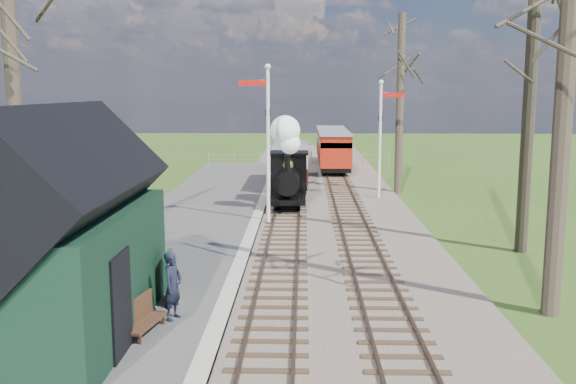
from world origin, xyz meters
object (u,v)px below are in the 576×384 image
at_px(sign_board, 169,277).
at_px(bench, 141,316).
at_px(red_carriage_b, 331,144).
at_px(person, 173,286).
at_px(red_carriage_a, 334,151).
at_px(semaphore_near, 266,133).
at_px(locomotive, 288,168).
at_px(semaphore_far, 382,130).
at_px(coach, 291,163).
at_px(station_shed, 59,237).

distance_m(sign_board, bench, 1.97).
bearing_deg(red_carriage_b, person, -98.52).
relative_size(red_carriage_a, bench, 3.56).
bearing_deg(red_carriage_a, red_carriage_b, 90.00).
xyz_separation_m(semaphore_near, red_carriage_b, (3.37, 21.00, -2.17)).
bearing_deg(locomotive, semaphore_far, 32.42).
bearing_deg(semaphore_near, coach, 85.26).
xyz_separation_m(semaphore_far, person, (-6.58, -17.04, -2.39)).
height_order(semaphore_near, person, semaphore_near).
distance_m(red_carriage_a, bench, 27.91).
bearing_deg(semaphore_far, coach, 143.21).
distance_m(semaphore_far, sign_board, 17.55).
bearing_deg(coach, red_carriage_b, 77.50).
relative_size(station_shed, semaphore_near, 1.01).
height_order(red_carriage_b, bench, red_carriage_b).
relative_size(semaphore_near, semaphore_far, 1.09).
height_order(semaphore_far, locomotive, semaphore_far).
distance_m(semaphore_near, sign_board, 10.47).
height_order(semaphore_near, coach, semaphore_near).
bearing_deg(station_shed, red_carriage_a, 75.92).
bearing_deg(red_carriage_b, semaphore_near, -99.11).
bearing_deg(locomotive, bench, -100.11).
distance_m(station_shed, red_carriage_b, 33.73).
distance_m(locomotive, red_carriage_b, 17.98).
xyz_separation_m(semaphore_far, sign_board, (-6.89, -15.94, -2.53)).
height_order(station_shed, red_carriage_b, station_shed).
bearing_deg(bench, coach, 82.71).
relative_size(semaphore_near, sign_board, 5.02).
distance_m(red_carriage_a, sign_board, 25.96).
xyz_separation_m(locomotive, red_carriage_a, (2.61, 12.29, -0.42)).
relative_size(semaphore_far, bench, 4.13).
relative_size(station_shed, coach, 0.98).
xyz_separation_m(locomotive, red_carriage_b, (2.61, 17.79, -0.42)).
xyz_separation_m(red_carriage_a, sign_board, (-5.12, -25.44, -0.63)).
bearing_deg(semaphore_near, sign_board, -99.98).
bearing_deg(locomotive, station_shed, -105.73).
distance_m(locomotive, person, 14.45).
relative_size(locomotive, bench, 2.90).
distance_m(coach, red_carriage_b, 12.02).
bearing_deg(semaphore_near, locomotive, 76.74).
bearing_deg(red_carriage_b, sign_board, -99.39).
xyz_separation_m(sign_board, person, (0.32, -1.10, 0.14)).
bearing_deg(semaphore_far, red_carriage_b, 96.74).
relative_size(red_carriage_a, person, 3.24).
bearing_deg(coach, locomotive, -90.11).
relative_size(locomotive, red_carriage_b, 0.81).
xyz_separation_m(red_carriage_a, bench, (-5.31, -27.39, -0.89)).
xyz_separation_m(sign_board, bench, (-0.19, -1.95, -0.26)).
bearing_deg(coach, station_shed, -101.42).
distance_m(bench, person, 1.06).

